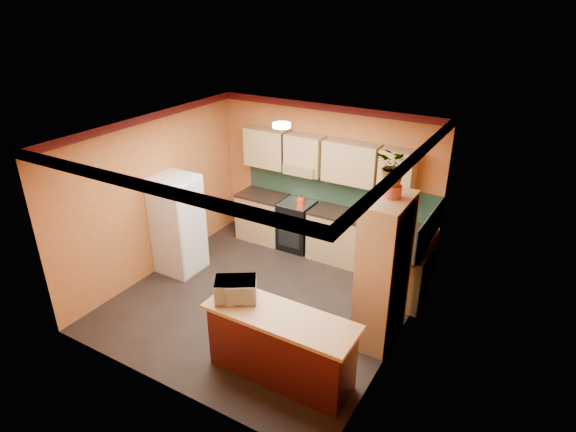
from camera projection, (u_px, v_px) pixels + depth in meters
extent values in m
plane|color=black|center=(263.00, 301.00, 7.53)|extent=(4.20, 4.20, 0.00)
cube|color=white|center=(258.00, 132.00, 6.38)|extent=(4.20, 4.20, 0.04)
cube|color=#B96A31|center=(325.00, 179.00, 8.60)|extent=(4.20, 0.04, 2.70)
cube|color=#B96A31|center=(157.00, 295.00, 5.32)|extent=(4.20, 0.04, 2.70)
cube|color=#B96A31|center=(154.00, 195.00, 7.92)|extent=(0.04, 4.20, 2.70)
cube|color=#B96A31|center=(401.00, 261.00, 6.00)|extent=(0.04, 4.20, 2.70)
cube|color=#1B3228|center=(337.00, 190.00, 8.55)|extent=(3.70, 0.02, 0.53)
cube|color=#1B3228|center=(430.00, 229.00, 7.17)|extent=(0.02, 1.40, 0.53)
cube|color=tan|center=(327.00, 158.00, 8.23)|extent=(3.10, 0.34, 0.70)
cylinder|color=white|center=(282.00, 125.00, 6.87)|extent=(0.26, 0.26, 0.06)
cube|color=tan|center=(327.00, 234.00, 8.65)|extent=(3.65, 0.60, 0.88)
cube|color=black|center=(328.00, 210.00, 8.46)|extent=(3.65, 0.62, 0.04)
cube|color=black|center=(297.00, 225.00, 8.93)|extent=(0.58, 0.58, 0.91)
cube|color=silver|center=(370.00, 218.00, 8.09)|extent=(0.48, 0.40, 0.03)
cube|color=tan|center=(399.00, 276.00, 7.37)|extent=(0.60, 0.80, 0.88)
cube|color=black|center=(402.00, 250.00, 7.18)|extent=(0.62, 0.80, 0.04)
cube|color=silver|center=(178.00, 225.00, 8.06)|extent=(0.68, 0.66, 1.70)
cube|color=tan|center=(383.00, 272.00, 6.33)|extent=(0.48, 0.90, 2.10)
cylinder|color=#AE432A|center=(393.00, 191.00, 5.88)|extent=(0.22, 0.22, 0.16)
imported|color=tan|center=(395.00, 167.00, 5.75)|extent=(0.54, 0.51, 0.48)
cube|color=#451011|center=(281.00, 348.00, 5.89)|extent=(1.80, 0.55, 0.88)
cube|color=tan|center=(280.00, 317.00, 5.69)|extent=(1.90, 0.65, 0.05)
imported|color=silver|center=(236.00, 290.00, 5.92)|extent=(0.61, 0.56, 0.28)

